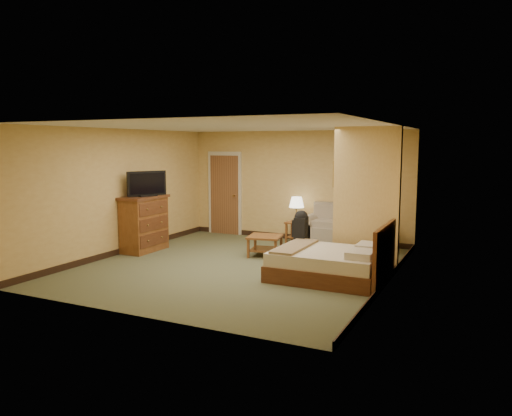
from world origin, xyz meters
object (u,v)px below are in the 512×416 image
Objects in this scene: coffee_table at (265,241)px; loveseat at (344,233)px; bed at (331,263)px; dresser at (144,223)px.

loveseat is at bearing 51.68° from coffee_table.
bed reaches higher than coffee_table.
loveseat is 1.00× the size of bed.
coffee_table is 0.41× the size of bed.
dresser is (-2.54, -0.68, 0.30)m from coffee_table.
coffee_table is 0.65× the size of dresser.
dresser is 0.63× the size of bed.
dresser is (-3.75, -2.22, 0.29)m from loveseat.
bed is at bearing -78.48° from loveseat.
loveseat is 2.47× the size of coffee_table.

